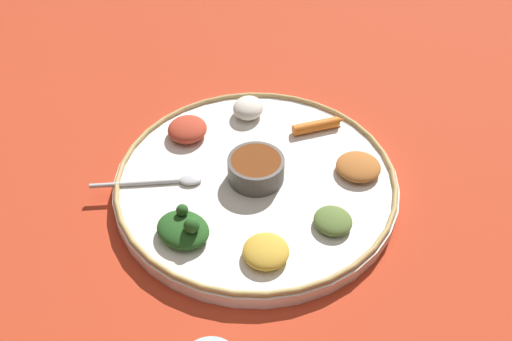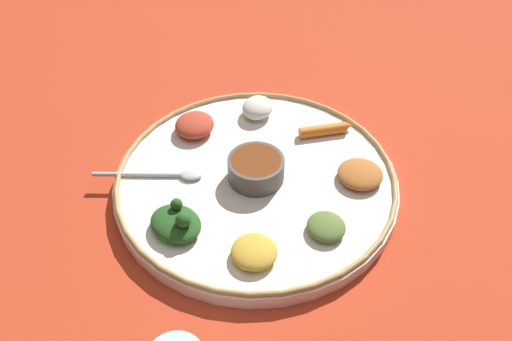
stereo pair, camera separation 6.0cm
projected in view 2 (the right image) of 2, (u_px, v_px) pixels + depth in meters
ground_plane at (256, 187)px, 0.84m from camera, size 2.40×2.40×0.00m
platter at (256, 183)px, 0.83m from camera, size 0.43×0.43×0.02m
platter_rim at (256, 176)px, 0.82m from camera, size 0.43×0.43×0.01m
center_bowl at (256, 168)px, 0.81m from camera, size 0.09×0.09×0.04m
spoon at (165, 175)px, 0.82m from camera, size 0.13×0.13×0.01m
greens_pile at (178, 224)px, 0.74m from camera, size 0.08×0.07×0.04m
carrot_near_spoon at (325, 129)px, 0.89m from camera, size 0.06×0.09×0.02m
mound_rice_white at (257, 108)px, 0.93m from camera, size 0.07×0.08×0.03m
mound_lentil_yellow at (254, 252)px, 0.71m from camera, size 0.07×0.07×0.02m
mound_berbere_red at (193, 126)px, 0.89m from camera, size 0.09×0.09×0.03m
mound_collards at (328, 225)px, 0.74m from camera, size 0.07×0.07×0.02m
mound_chickpea at (360, 174)px, 0.82m from camera, size 0.08×0.08×0.02m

